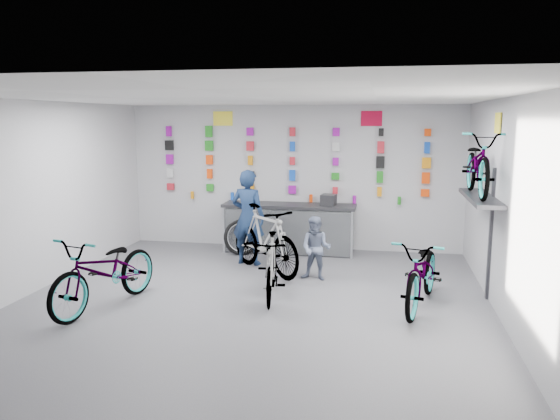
% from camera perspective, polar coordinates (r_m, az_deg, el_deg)
% --- Properties ---
extents(floor, '(8.00, 8.00, 0.00)m').
position_cam_1_polar(floor, '(7.96, -3.55, -10.41)').
color(floor, '#4E4E53').
rests_on(floor, ground).
extents(ceiling, '(8.00, 8.00, 0.00)m').
position_cam_1_polar(ceiling, '(7.50, -3.79, 11.70)').
color(ceiling, white).
rests_on(ceiling, wall_back).
extents(wall_back, '(7.00, 0.00, 7.00)m').
position_cam_1_polar(wall_back, '(11.47, 1.35, 3.43)').
color(wall_back, '#BABABD').
rests_on(wall_back, floor).
extents(wall_front, '(7.00, 0.00, 7.00)m').
position_cam_1_polar(wall_front, '(3.95, -18.56, -8.81)').
color(wall_front, '#BABABD').
rests_on(wall_front, floor).
extents(wall_left, '(0.00, 8.00, 8.00)m').
position_cam_1_polar(wall_left, '(9.11, -25.50, 0.94)').
color(wall_left, '#BABABD').
rests_on(wall_left, floor).
extents(wall_right, '(0.00, 8.00, 8.00)m').
position_cam_1_polar(wall_right, '(7.52, 23.10, -0.51)').
color(wall_right, '#BABABD').
rests_on(wall_right, floor).
extents(counter, '(2.70, 0.66, 1.00)m').
position_cam_1_polar(counter, '(11.17, 0.94, -1.99)').
color(counter, black).
rests_on(counter, floor).
extents(merch_wall, '(5.57, 0.08, 1.57)m').
position_cam_1_polar(merch_wall, '(11.38, 1.06, 4.93)').
color(merch_wall, red).
rests_on(merch_wall, wall_back).
extents(wall_bracket, '(0.39, 1.90, 2.00)m').
position_cam_1_polar(wall_bracket, '(8.66, 20.34, 0.64)').
color(wall_bracket, '#333338').
rests_on(wall_bracket, wall_right).
extents(sign_left, '(0.42, 0.02, 0.30)m').
position_cam_1_polar(sign_left, '(11.73, -5.99, 9.48)').
color(sign_left, yellow).
rests_on(sign_left, wall_back).
extents(sign_right, '(0.42, 0.02, 0.30)m').
position_cam_1_polar(sign_right, '(11.23, 9.54, 9.41)').
color(sign_right, '#BE0C30').
rests_on(sign_right, wall_back).
extents(sign_side, '(0.02, 0.40, 0.30)m').
position_cam_1_polar(sign_side, '(8.60, 21.80, 8.43)').
color(sign_side, yellow).
rests_on(sign_side, wall_right).
extents(bike_left, '(1.22, 2.22, 1.10)m').
position_cam_1_polar(bike_left, '(8.27, -17.75, -6.09)').
color(bike_left, gray).
rests_on(bike_left, floor).
extents(bike_center, '(0.69, 1.69, 0.98)m').
position_cam_1_polar(bike_center, '(8.31, -0.93, -5.97)').
color(bike_center, gray).
rests_on(bike_center, floor).
extents(bike_right, '(1.16, 2.11, 1.05)m').
position_cam_1_polar(bike_right, '(8.18, 14.72, -6.30)').
color(bike_right, gray).
rests_on(bike_right, floor).
extents(bike_service, '(1.84, 1.80, 1.21)m').
position_cam_1_polar(bike_service, '(9.68, -1.59, -3.08)').
color(bike_service, gray).
rests_on(bike_service, floor).
extents(bike_wall, '(0.63, 1.80, 0.95)m').
position_cam_1_polar(bike_wall, '(8.58, 20.05, 4.54)').
color(bike_wall, gray).
rests_on(bike_wall, wall_bracket).
extents(clerk, '(0.72, 0.54, 1.79)m').
position_cam_1_polar(clerk, '(10.21, -3.35, -0.76)').
color(clerk, '#142545').
rests_on(clerk, floor).
extents(customer, '(0.59, 0.49, 1.09)m').
position_cam_1_polar(customer, '(9.27, 3.79, -4.03)').
color(customer, slate).
rests_on(customer, floor).
extents(spare_wheel, '(0.76, 0.51, 0.72)m').
position_cam_1_polar(spare_wheel, '(11.04, -4.04, -2.87)').
color(spare_wheel, black).
rests_on(spare_wheel, floor).
extents(register, '(0.32, 0.34, 0.22)m').
position_cam_1_polar(register, '(10.97, 5.09, 1.06)').
color(register, black).
rests_on(register, counter).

